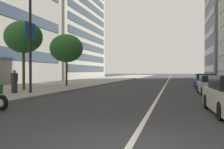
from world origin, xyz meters
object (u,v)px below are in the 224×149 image
(street_lamp_with_banners, at_px, (34,13))
(street_tree_by_lamp_post, at_px, (24,37))
(street_tree_near_plaza_corner, at_px, (66,48))
(car_approaching_light, at_px, (213,85))
(pedestrian_on_plaza, at_px, (14,81))
(car_mid_block_traffic, at_px, (205,81))

(street_lamp_with_banners, bearing_deg, street_tree_by_lamp_post, 42.98)
(street_lamp_with_banners, distance_m, street_tree_near_plaza_corner, 9.17)
(street_tree_by_lamp_post, bearing_deg, car_approaching_light, -87.52)
(pedestrian_on_plaza, bearing_deg, street_lamp_with_banners, -146.84)
(car_mid_block_traffic, bearing_deg, street_tree_near_plaza_corner, 98.82)
(car_approaching_light, relative_size, pedestrian_on_plaza, 2.68)
(car_mid_block_traffic, relative_size, street_tree_by_lamp_post, 0.78)
(car_approaching_light, bearing_deg, street_tree_by_lamp_post, 92.10)
(car_approaching_light, distance_m, pedestrian_on_plaza, 13.80)
(car_mid_block_traffic, relative_size, street_tree_near_plaza_corner, 0.81)
(car_mid_block_traffic, relative_size, street_lamp_with_banners, 0.46)
(street_tree_by_lamp_post, height_order, pedestrian_on_plaza, street_tree_by_lamp_post)
(street_lamp_with_banners, height_order, pedestrian_on_plaza, street_lamp_with_banners)
(street_tree_near_plaza_corner, bearing_deg, street_tree_by_lamp_post, 171.04)
(street_tree_by_lamp_post, distance_m, pedestrian_on_plaza, 4.70)
(street_tree_near_plaza_corner, bearing_deg, pedestrian_on_plaza, -179.11)
(street_lamp_with_banners, height_order, street_tree_by_lamp_post, street_lamp_with_banners)
(street_lamp_with_banners, xyz_separation_m, street_tree_near_plaza_corner, (8.92, 1.42, -1.63))
(street_tree_by_lamp_post, relative_size, street_tree_near_plaza_corner, 1.04)
(car_approaching_light, bearing_deg, car_mid_block_traffic, -2.77)
(car_mid_block_traffic, distance_m, street_tree_by_lamp_post, 17.28)
(street_lamp_with_banners, relative_size, pedestrian_on_plaza, 5.98)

